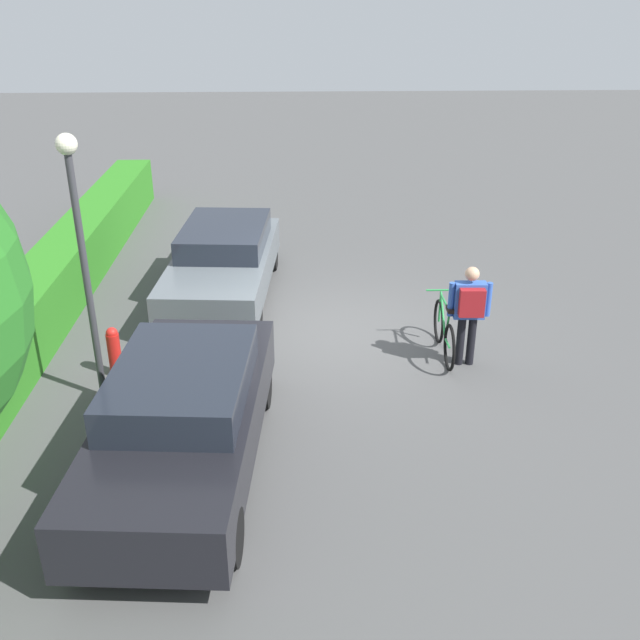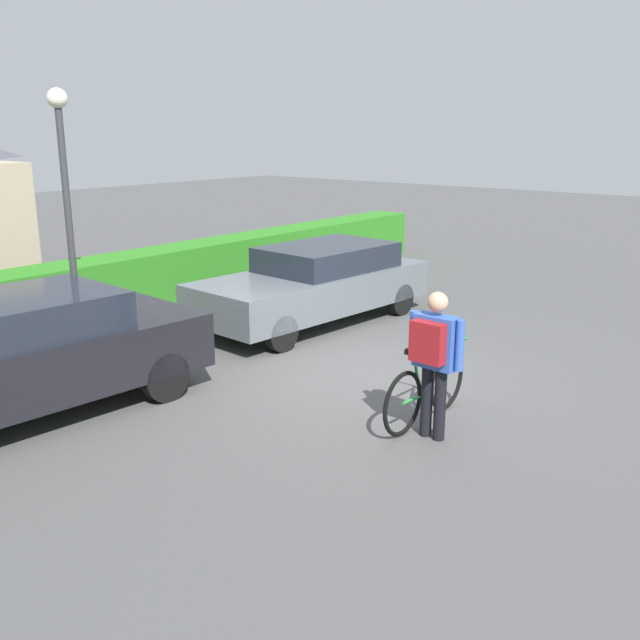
{
  "view_description": "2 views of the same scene",
  "coord_description": "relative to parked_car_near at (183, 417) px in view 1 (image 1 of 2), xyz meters",
  "views": [
    {
      "loc": [
        -11.31,
        0.75,
        5.59
      ],
      "look_at": [
        -1.33,
        0.41,
        0.86
      ],
      "focal_mm": 40.38,
      "sensor_mm": 36.0,
      "label": 1
    },
    {
      "loc": [
        -7.63,
        -5.49,
        3.33
      ],
      "look_at": [
        -0.55,
        0.24,
        0.84
      ],
      "focal_mm": 39.62,
      "sensor_mm": 36.0,
      "label": 2
    }
  ],
  "objects": [
    {
      "name": "bicycle",
      "position": [
        2.94,
        -3.79,
        -0.36
      ],
      "size": [
        1.71,
        0.5,
        0.98
      ],
      "color": "black",
      "rests_on": "ground"
    },
    {
      "name": "street_lamp",
      "position": [
        1.79,
        1.48,
        1.75
      ],
      "size": [
        0.28,
        0.28,
        3.85
      ],
      "color": "#38383D",
      "rests_on": "ground"
    },
    {
      "name": "parked_car_near",
      "position": [
        0.0,
        0.0,
        0.0
      ],
      "size": [
        4.65,
        2.1,
        1.46
      ],
      "color": "black",
      "rests_on": "ground"
    },
    {
      "name": "hedge_row",
      "position": [
        3.85,
        3.05,
        -0.23
      ],
      "size": [
        17.37,
        0.9,
        1.09
      ],
      "primitive_type": "cube",
      "color": "#2C791E",
      "rests_on": "ground"
    },
    {
      "name": "person_rider",
      "position": [
        2.58,
        -4.07,
        0.23
      ],
      "size": [
        0.36,
        0.67,
        1.66
      ],
      "color": "black",
      "rests_on": "ground"
    },
    {
      "name": "parked_car_far",
      "position": [
        5.53,
        -0.0,
        -0.06
      ],
      "size": [
        4.56,
        2.07,
        1.34
      ],
      "color": "slate",
      "rests_on": "ground"
    },
    {
      "name": "ground_plane",
      "position": [
        3.85,
        -2.16,
        -0.77
      ],
      "size": [
        60.0,
        60.0,
        0.0
      ],
      "primitive_type": "plane",
      "color": "#4A4A4A"
    },
    {
      "name": "fire_hydrant",
      "position": [
        2.45,
        1.43,
        -0.36
      ],
      "size": [
        0.2,
        0.2,
        0.81
      ],
      "color": "red",
      "rests_on": "ground"
    }
  ]
}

